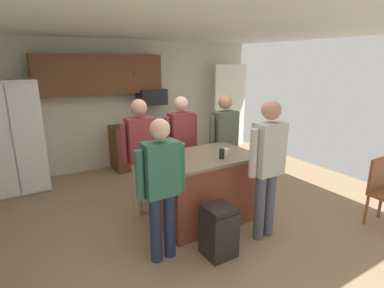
{
  "coord_description": "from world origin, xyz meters",
  "views": [
    {
      "loc": [
        -1.97,
        -3.33,
        2.17
      ],
      "look_at": [
        0.15,
        0.14,
        1.05
      ],
      "focal_mm": 28.09,
      "sensor_mm": 36.0,
      "label": 1
    }
  ],
  "objects": [
    {
      "name": "person_guest_right",
      "position": [
        0.25,
        0.63,
        0.96
      ],
      "size": [
        0.57,
        0.22,
        1.66
      ],
      "rotation": [
        0.0,
        0.0,
        -1.7
      ],
      "color": "#4C5166",
      "rests_on": "ground"
    },
    {
      "name": "person_guest_left",
      "position": [
        0.9,
        0.38,
        0.96
      ],
      "size": [
        0.57,
        0.22,
        1.66
      ],
      "rotation": [
        0.0,
        0.0,
        -2.52
      ],
      "color": "#383842",
      "rests_on": "ground"
    },
    {
      "name": "french_door_window_panel",
      "position": [
        2.6,
        2.4,
        1.1
      ],
      "size": [
        0.9,
        0.06,
        2.0
      ],
      "primitive_type": "cube",
      "color": "white",
      "rests_on": "ground"
    },
    {
      "name": "cabinet_run_upper",
      "position": [
        -0.4,
        2.6,
        1.93
      ],
      "size": [
        2.4,
        0.38,
        0.75
      ],
      "color": "brown"
    },
    {
      "name": "refrigerator",
      "position": [
        -2.0,
        2.38,
        0.95
      ],
      "size": [
        0.93,
        0.76,
        1.89
      ],
      "color": "white",
      "rests_on": "ground"
    },
    {
      "name": "back_wall",
      "position": [
        0.0,
        2.8,
        1.3
      ],
      "size": [
        6.4,
        0.1,
        2.6
      ],
      "primitive_type": "cube",
      "color": "beige",
      "rests_on": "ground"
    },
    {
      "name": "microwave_over_range",
      "position": [
        0.6,
        2.5,
        1.45
      ],
      "size": [
        0.56,
        0.4,
        0.32
      ],
      "primitive_type": "cube",
      "color": "black"
    },
    {
      "name": "trash_bin",
      "position": [
        -0.12,
        -0.9,
        0.3
      ],
      "size": [
        0.34,
        0.34,
        0.61
      ],
      "color": "black",
      "rests_on": "ground"
    },
    {
      "name": "cabinet_run_lower",
      "position": [
        0.6,
        2.48,
        0.45
      ],
      "size": [
        1.8,
        0.63,
        0.9
      ],
      "color": "brown",
      "rests_on": "ground"
    },
    {
      "name": "kitchen_island",
      "position": [
        0.15,
        -0.16,
        0.49
      ],
      "size": [
        1.36,
        0.9,
        0.96
      ],
      "color": "brown",
      "rests_on": "ground"
    },
    {
      "name": "glass_pilsner",
      "position": [
        -0.27,
        0.1,
        1.04
      ],
      "size": [
        0.07,
        0.07,
        0.16
      ],
      "color": "black",
      "rests_on": "kitchen_island"
    },
    {
      "name": "mug_ceramic_white",
      "position": [
        0.41,
        -0.3,
        1.01
      ],
      "size": [
        0.12,
        0.08,
        0.09
      ],
      "color": "white",
      "rests_on": "kitchen_island"
    },
    {
      "name": "person_elder_center",
      "position": [
        0.59,
        -0.89,
        1.02
      ],
      "size": [
        0.57,
        0.23,
        1.75
      ],
      "rotation": [
        0.0,
        0.0,
        2.12
      ],
      "color": "#4C5166",
      "rests_on": "ground"
    },
    {
      "name": "ceiling",
      "position": [
        0.0,
        0.0,
        2.6
      ],
      "size": [
        7.04,
        7.04,
        0.0
      ],
      "primitive_type": "plane",
      "color": "white"
    },
    {
      "name": "floor",
      "position": [
        0.0,
        0.0,
        0.0
      ],
      "size": [
        7.04,
        7.04,
        0.0
      ],
      "primitive_type": "plane",
      "color": "#937A5B",
      "rests_on": "ground"
    },
    {
      "name": "person_host_foreground",
      "position": [
        -0.7,
        -0.62,
        0.93
      ],
      "size": [
        0.57,
        0.22,
        1.61
      ],
      "rotation": [
        0.0,
        0.0,
        0.5
      ],
      "color": "#232D4C",
      "rests_on": "ground"
    },
    {
      "name": "person_guest_by_door",
      "position": [
        -0.49,
        0.47,
        0.97
      ],
      "size": [
        0.57,
        0.22,
        1.69
      ],
      "rotation": [
        0.0,
        0.0,
        -0.78
      ],
      "color": "tan",
      "rests_on": "ground"
    },
    {
      "name": "glass_dark_ale",
      "position": [
        0.27,
        -0.39,
        1.03
      ],
      "size": [
        0.07,
        0.07,
        0.13
      ],
      "color": "black",
      "rests_on": "kitchen_island"
    }
  ]
}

